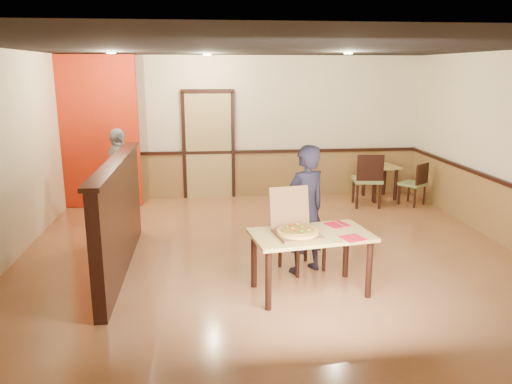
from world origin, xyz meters
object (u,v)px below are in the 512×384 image
(diner, at_px, (305,210))
(pizza_box, at_px, (296,229))
(main_table, at_px, (311,242))
(condiment, at_px, (379,162))
(side_table, at_px, (380,174))
(diner_chair, at_px, (299,227))
(passerby, at_px, (119,174))
(side_chair_right, at_px, (416,182))
(side_chair_left, at_px, (368,178))

(diner, bearing_deg, pizza_box, 42.38)
(main_table, bearing_deg, condiment, 52.36)
(side_table, bearing_deg, diner_chair, -124.18)
(condiment, bearing_deg, passerby, -170.04)
(diner, xyz_separation_m, passerby, (-2.69, 2.67, -0.04))
(diner, bearing_deg, side_chair_right, -160.57)
(main_table, bearing_deg, side_table, 52.07)
(side_table, xyz_separation_m, condiment, (-0.03, -0.01, 0.25))
(main_table, relative_size, condiment, 8.97)
(main_table, xyz_separation_m, side_chair_right, (2.81, 3.56, -0.16))
(main_table, relative_size, pizza_box, 2.29)
(side_table, distance_m, pizza_box, 4.88)
(side_table, relative_size, passerby, 0.45)
(side_table, bearing_deg, main_table, -119.15)
(main_table, height_order, diner, diner)
(main_table, xyz_separation_m, pizza_box, (-0.18, -0.03, 0.17))
(diner_chair, height_order, diner, diner)
(diner_chair, xyz_separation_m, diner, (0.04, -0.15, 0.28))
(diner_chair, height_order, side_chair_left, side_chair_left)
(passerby, height_order, pizza_box, passerby)
(side_chair_left, xyz_separation_m, condiment, (0.43, 0.61, 0.19))
(side_chair_right, xyz_separation_m, diner, (-2.75, -2.94, 0.37))
(side_chair_right, distance_m, diner, 4.04)
(side_table, height_order, condiment, condiment)
(condiment, bearing_deg, side_chair_right, -48.50)
(side_chair_left, height_order, condiment, side_chair_left)
(side_table, bearing_deg, side_chair_left, -126.31)
(side_chair_left, bearing_deg, condiment, -117.42)
(side_table, xyz_separation_m, passerby, (-4.95, -0.87, 0.28))
(side_chair_right, height_order, condiment, condiment)
(pizza_box, bearing_deg, passerby, 116.61)
(diner_chair, relative_size, condiment, 6.21)
(main_table, height_order, side_chair_left, side_chair_left)
(main_table, height_order, side_table, main_table)
(main_table, xyz_separation_m, condiment, (2.29, 4.15, 0.14))
(side_chair_right, xyz_separation_m, passerby, (-5.44, -0.28, 0.34))
(condiment, bearing_deg, pizza_box, -120.56)
(main_table, relative_size, side_table, 2.06)
(pizza_box, height_order, condiment, pizza_box)
(diner_chair, distance_m, side_table, 4.10)
(diner_chair, bearing_deg, side_chair_right, 21.53)
(passerby, relative_size, condiment, 9.74)
(pizza_box, bearing_deg, diner, 59.98)
(side_chair_right, bearing_deg, diner, 10.80)
(diner_chair, relative_size, side_chair_left, 0.97)
(diner, xyz_separation_m, condiment, (2.23, 3.53, -0.07))
(side_chair_left, distance_m, condiment, 0.77)
(side_chair_left, distance_m, side_table, 0.78)
(condiment, bearing_deg, side_chair_left, -124.74)
(main_table, distance_m, diner, 0.65)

